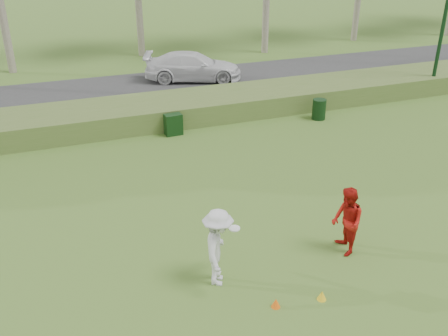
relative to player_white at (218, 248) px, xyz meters
name	(u,v)px	position (x,y,z in m)	size (l,w,h in m)	color
ground	(284,286)	(1.40, -0.72, -0.97)	(120.00, 120.00, 0.00)	#3C6220
reed_strip	(159,111)	(1.40, 11.28, -0.52)	(80.00, 3.00, 0.90)	#466127
park_road	(136,89)	(1.40, 16.28, -0.94)	(80.00, 6.00, 0.06)	#2D2D2D
player_white	(218,248)	(0.00, 0.00, 0.00)	(1.17, 1.44, 1.95)	silver
player_red	(347,221)	(3.49, -0.01, -0.06)	(0.89, 0.69, 1.83)	#A7140E
cone_orange	(276,303)	(0.89, -1.29, -0.86)	(0.21, 0.21, 0.23)	#FF610D
cone_yellow	(322,295)	(1.98, -1.44, -0.86)	(0.21, 0.21, 0.24)	yellow
utility_cabinet	(173,124)	(1.56, 9.50, -0.54)	(0.70, 0.43, 0.87)	black
trash_bin	(319,109)	(8.05, 9.01, -0.53)	(0.59, 0.59, 0.89)	black
car_right	(193,66)	(4.72, 16.76, -0.16)	(2.12, 5.21, 1.51)	silver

